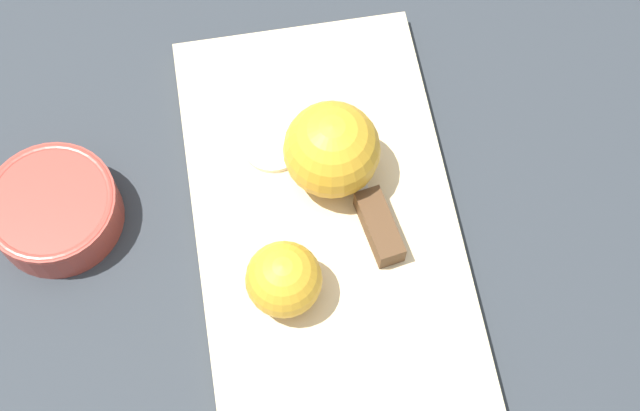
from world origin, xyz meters
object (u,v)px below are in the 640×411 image
object	(u,v)px
apple_half_right	(327,150)
knife	(371,219)
bowl	(50,206)
apple_half_left	(279,279)

from	to	relation	value
apple_half_right	knife	bearing A→B (deg)	-110.68
bowl	apple_half_left	bearing A→B (deg)	-109.90
apple_half_right	knife	world-z (taller)	apple_half_right
knife	bowl	xyz separation A→B (m)	(0.01, 0.29, -0.00)
apple_half_left	bowl	distance (m)	0.22
apple_half_left	knife	distance (m)	0.10
knife	bowl	size ratio (longest dim) A/B	1.44
apple_half_left	knife	xyz separation A→B (m)	(0.06, -0.08, -0.02)
knife	bowl	bearing A→B (deg)	67.81
bowl	knife	bearing A→B (deg)	-92.16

